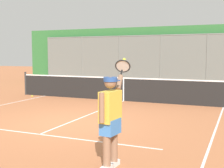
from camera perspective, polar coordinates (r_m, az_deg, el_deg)
name	(u,v)px	position (r m, az deg, el deg)	size (l,w,h in m)	color
ground_plane	(70,122)	(8.71, -7.92, -7.11)	(60.00, 60.00, 0.00)	#B76B42
court_line_markings	(34,137)	(7.42, -14.41, -9.48)	(7.72, 10.26, 0.01)	white
fence_backdrop	(163,57)	(18.67, 9.51, 5.06)	(18.57, 1.37, 3.51)	slate
tennis_net	(124,89)	(12.41, 2.18, -0.91)	(9.92, 0.09, 1.07)	#2D2D2D
tennis_player	(111,116)	(5.10, -0.25, -5.97)	(0.39, 1.35, 1.84)	silver
tennis_ball_near_net	(32,96)	(14.12, -14.67, -2.17)	(0.07, 0.07, 0.07)	#CCDB33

